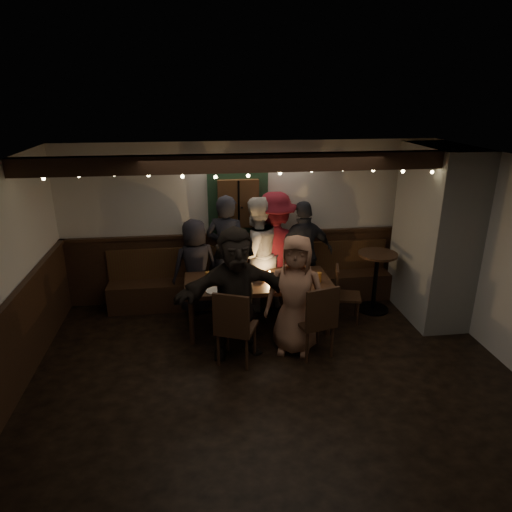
{
  "coord_description": "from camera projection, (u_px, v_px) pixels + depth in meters",
  "views": [
    {
      "loc": [
        -0.82,
        -4.59,
        3.34
      ],
      "look_at": [
        -0.02,
        1.6,
        1.05
      ],
      "focal_mm": 32.0,
      "sensor_mm": 36.0,
      "label": 1
    }
  ],
  "objects": [
    {
      "name": "person_c",
      "position": [
        256.0,
        254.0,
        7.12
      ],
      "size": [
        1.08,
        0.97,
        1.83
      ],
      "primitive_type": "imported",
      "rotation": [
        0.0,
        0.0,
        3.52
      ],
      "color": "beige",
      "rests_on": "ground"
    },
    {
      "name": "person_d",
      "position": [
        274.0,
        250.0,
        7.24
      ],
      "size": [
        1.22,
        0.71,
        1.87
      ],
      "primitive_type": "imported",
      "rotation": [
        0.0,
        0.0,
        3.15
      ],
      "color": "#560F19",
      "rests_on": "ground"
    },
    {
      "name": "dining_table",
      "position": [
        258.0,
        285.0,
        6.58
      ],
      "size": [
        2.1,
        0.9,
        0.91
      ],
      "color": "black",
      "rests_on": "ground"
    },
    {
      "name": "person_b",
      "position": [
        227.0,
        252.0,
        7.18
      ],
      "size": [
        0.79,
        0.66,
        1.84
      ],
      "primitive_type": "imported",
      "rotation": [
        0.0,
        0.0,
        2.75
      ],
      "color": "black",
      "rests_on": "ground"
    },
    {
      "name": "room",
      "position": [
        332.0,
        255.0,
        6.6
      ],
      "size": [
        6.02,
        5.01,
        2.62
      ],
      "color": "black",
      "rests_on": "ground"
    },
    {
      "name": "person_a",
      "position": [
        196.0,
        266.0,
        7.11
      ],
      "size": [
        0.84,
        0.67,
        1.49
      ],
      "primitive_type": "imported",
      "rotation": [
        0.0,
        0.0,
        3.45
      ],
      "color": "black",
      "rests_on": "ground"
    },
    {
      "name": "person_e",
      "position": [
        303.0,
        254.0,
        7.26
      ],
      "size": [
        1.08,
        0.62,
        1.73
      ],
      "primitive_type": "imported",
      "rotation": [
        0.0,
        0.0,
        3.34
      ],
      "color": "#20222A",
      "rests_on": "ground"
    },
    {
      "name": "high_top",
      "position": [
        376.0,
        274.0,
        7.14
      ],
      "size": [
        0.61,
        0.61,
        0.96
      ],
      "color": "black",
      "rests_on": "ground"
    },
    {
      "name": "chair_end",
      "position": [
        342.0,
        291.0,
        6.87
      ],
      "size": [
        0.47,
        0.47,
        0.86
      ],
      "color": "black",
      "rests_on": "ground"
    },
    {
      "name": "person_f",
      "position": [
        236.0,
        293.0,
        5.85
      ],
      "size": [
        1.69,
        0.77,
        1.76
      ],
      "primitive_type": "imported",
      "rotation": [
        0.0,
        0.0,
        0.16
      ],
      "color": "black",
      "rests_on": "ground"
    },
    {
      "name": "chair_near_right",
      "position": [
        317.0,
        318.0,
        5.86
      ],
      "size": [
        0.57,
        0.57,
        1.02
      ],
      "color": "black",
      "rests_on": "ground"
    },
    {
      "name": "person_g",
      "position": [
        295.0,
        295.0,
        5.94
      ],
      "size": [
        0.92,
        0.74,
        1.63
      ],
      "primitive_type": "imported",
      "rotation": [
        0.0,
        0.0,
        -0.32
      ],
      "color": "#9E6A50",
      "rests_on": "ground"
    },
    {
      "name": "chair_near_left",
      "position": [
        234.0,
        324.0,
        5.7
      ],
      "size": [
        0.61,
        0.61,
        1.03
      ],
      "color": "black",
      "rests_on": "ground"
    }
  ]
}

